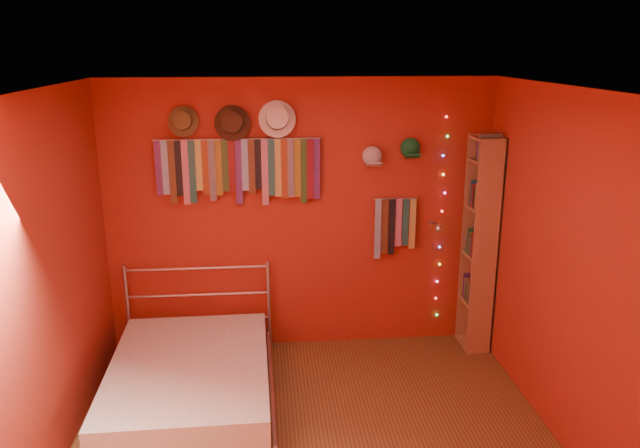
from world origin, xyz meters
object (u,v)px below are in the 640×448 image
object	(u,v)px
tie_rack	(240,168)
bookshelf	(484,244)
reading_lamp	(437,228)
bed	(190,382)

from	to	relation	value
tie_rack	bookshelf	size ratio (longest dim) A/B	0.72
tie_rack	reading_lamp	size ratio (longest dim) A/B	4.88
bookshelf	tie_rack	bearing A→B (deg)	175.96
reading_lamp	bed	size ratio (longest dim) A/B	0.16
tie_rack	bed	world-z (taller)	tie_rack
reading_lamp	tie_rack	bearing A→B (deg)	174.60
bookshelf	bed	world-z (taller)	bookshelf
bookshelf	bed	size ratio (longest dim) A/B	1.10
bookshelf	bed	xyz separation A→B (m)	(-2.61, -0.79, -0.81)
reading_lamp	bed	distance (m)	2.50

